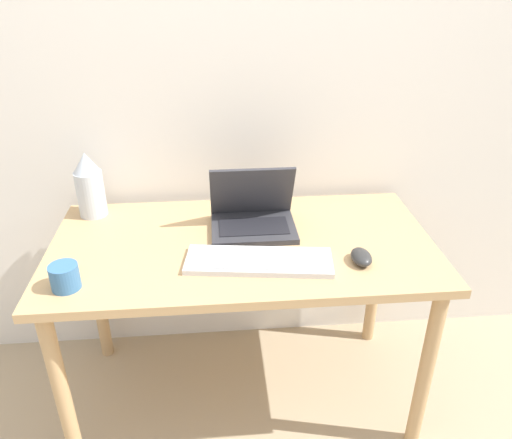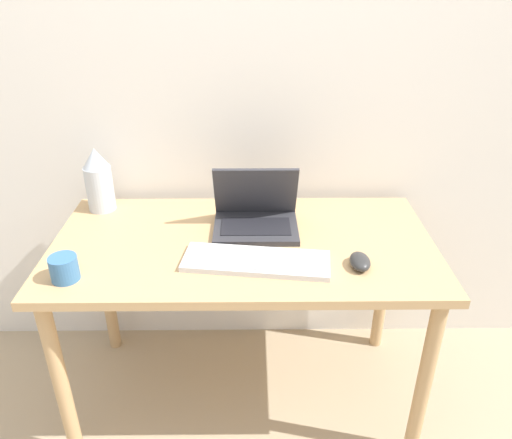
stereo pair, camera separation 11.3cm
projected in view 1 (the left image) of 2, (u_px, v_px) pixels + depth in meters
wall_back at (233, 54)px, 1.78m from camera, size 6.00×0.05×2.50m
desk at (243, 264)px, 1.73m from camera, size 1.29×0.67×0.71m
laptop at (253, 215)px, 1.75m from camera, size 0.29×0.23×0.23m
keyboard at (259, 261)px, 1.56m from camera, size 0.47×0.21×0.02m
mouse at (361, 257)px, 1.56m from camera, size 0.06×0.10×0.04m
vase at (89, 185)px, 1.81m from camera, size 0.10×0.10×0.24m
mp3_player at (218, 250)px, 1.63m from camera, size 0.05×0.06×0.01m
mug at (65, 277)px, 1.44m from camera, size 0.08×0.08×0.08m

